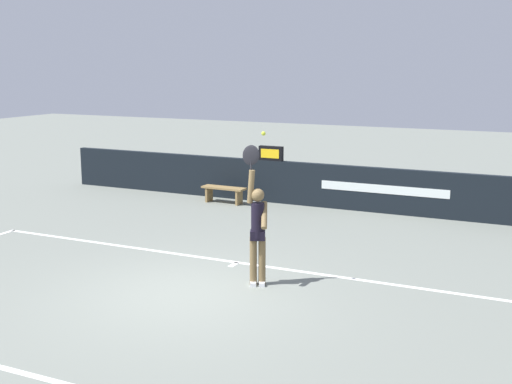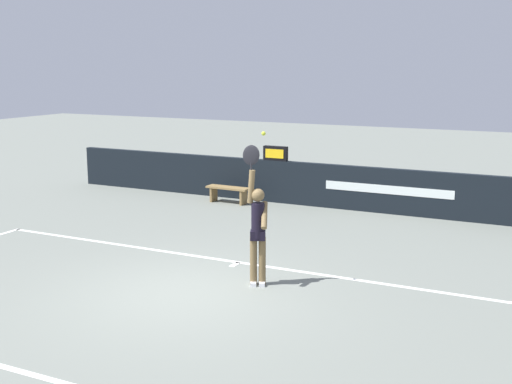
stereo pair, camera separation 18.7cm
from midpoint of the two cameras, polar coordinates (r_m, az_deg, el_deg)
name	(u,v)px [view 2 (the right image)]	position (r m, az deg, el deg)	size (l,w,h in m)	color
ground_plane	(186,293)	(11.18, -5.62, -8.64)	(60.00, 60.00, 0.00)	slate
court_lines	(162,306)	(10.63, -7.65, -9.74)	(11.62, 5.35, 0.00)	white
back_wall	(335,186)	(17.48, 7.12, 0.48)	(16.43, 0.18, 1.16)	black
speed_display	(276,153)	(17.98, 2.00, 3.35)	(0.68, 0.15, 0.39)	black
tennis_player	(258,228)	(11.22, 0.62, -3.13)	(0.51, 0.43, 2.44)	brown
tennis_ball	(264,133)	(10.84, 1.15, 5.07)	(0.07, 0.07, 0.07)	#CADB33
courtside_bench_near	(228,191)	(18.03, -2.11, 0.09)	(1.25, 0.40, 0.45)	olive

